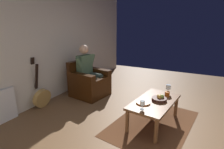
% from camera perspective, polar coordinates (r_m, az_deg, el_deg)
% --- Properties ---
extents(ground_plane, '(7.53, 7.53, 0.00)m').
position_cam_1_polar(ground_plane, '(3.44, 19.49, -14.60)').
color(ground_plane, brown).
extents(wall_back, '(6.67, 0.06, 2.68)m').
position_cam_1_polar(wall_back, '(4.31, -18.97, 10.29)').
color(wall_back, beige).
rests_on(wall_back, ground).
extents(rug, '(1.94, 1.42, 0.01)m').
position_cam_1_polar(rug, '(3.34, 13.07, -15.03)').
color(rug, '#59331B').
rests_on(rug, ground).
extents(armchair, '(0.85, 0.86, 0.85)m').
position_cam_1_polar(armchair, '(4.37, -7.49, -2.72)').
color(armchair, '#321808').
rests_on(armchair, ground).
extents(person_seated, '(0.65, 0.62, 1.24)m').
position_cam_1_polar(person_seated, '(4.27, -7.68, 1.76)').
color(person_seated, '#4A6447').
rests_on(person_seated, ground).
extents(coffee_table, '(1.16, 0.73, 0.43)m').
position_cam_1_polar(coffee_table, '(3.16, 13.49, -9.24)').
color(coffee_table, brown).
rests_on(coffee_table, ground).
extents(guitar, '(0.40, 0.27, 1.06)m').
position_cam_1_polar(guitar, '(4.01, -21.75, -6.66)').
color(guitar, '#AE8747').
rests_on(guitar, ground).
extents(radiator, '(0.52, 0.06, 0.60)m').
position_cam_1_polar(radiator, '(3.69, -32.18, -8.87)').
color(radiator, white).
rests_on(radiator, ground).
extents(wine_glass_near, '(0.07, 0.07, 0.14)m').
position_cam_1_polar(wine_glass_near, '(2.77, 9.80, -9.21)').
color(wine_glass_near, silver).
rests_on(wine_glass_near, coffee_table).
extents(wine_glass_far, '(0.09, 0.09, 0.18)m').
position_cam_1_polar(wine_glass_far, '(3.47, 17.72, -4.01)').
color(wine_glass_far, silver).
rests_on(wine_glass_far, coffee_table).
extents(fruit_bowl, '(0.26, 0.26, 0.11)m').
position_cam_1_polar(fruit_bowl, '(3.16, 15.07, -7.50)').
color(fruit_bowl, '#3B1E17').
rests_on(fruit_bowl, coffee_table).
extents(decorative_dish, '(0.24, 0.24, 0.02)m').
position_cam_1_polar(decorative_dish, '(3.01, 10.02, -8.92)').
color(decorative_dish, '#B05C24').
rests_on(decorative_dish, coffee_table).
extents(candle_jar, '(0.09, 0.09, 0.09)m').
position_cam_1_polar(candle_jar, '(3.37, 17.40, -6.05)').
color(candle_jar, '#B54E13').
rests_on(candle_jar, coffee_table).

